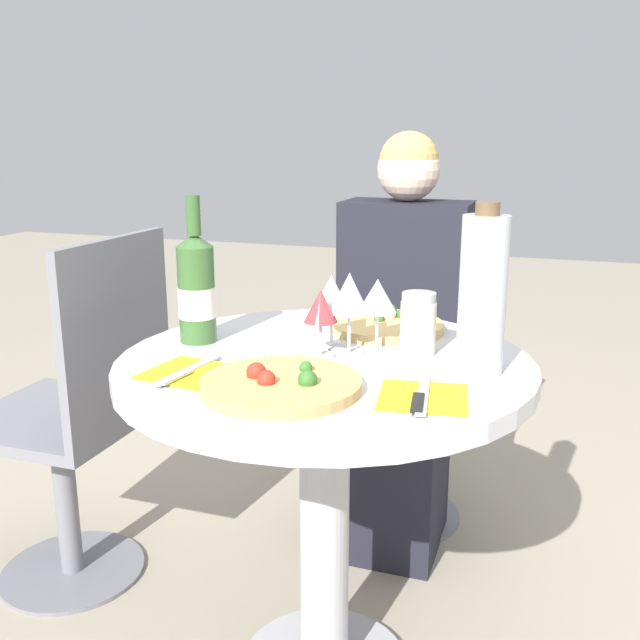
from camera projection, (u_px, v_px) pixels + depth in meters
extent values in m
cylinder|color=#B2B2B7|center=(325.00, 526.00, 1.53)|extent=(0.11, 0.11, 0.69)
cylinder|color=silver|center=(325.00, 367.00, 1.44)|extent=(0.84, 0.84, 0.04)
cylinder|color=slate|center=(398.00, 513.00, 2.28)|extent=(0.39, 0.39, 0.01)
cylinder|color=slate|center=(400.00, 451.00, 2.23)|extent=(0.06, 0.06, 0.45)
cube|color=slate|center=(402.00, 378.00, 2.17)|extent=(0.43, 0.43, 0.03)
cube|color=slate|center=(418.00, 286.00, 2.29)|extent=(0.43, 0.02, 0.47)
cube|color=black|center=(388.00, 468.00, 2.08)|extent=(0.31, 0.32, 0.48)
cube|color=black|center=(405.00, 290.00, 2.10)|extent=(0.37, 0.20, 0.52)
sphere|color=beige|center=(409.00, 170.00, 2.01)|extent=(0.18, 0.18, 0.18)
sphere|color=tan|center=(409.00, 162.00, 2.01)|extent=(0.17, 0.17, 0.17)
cylinder|color=slate|center=(73.00, 570.00, 1.98)|extent=(0.39, 0.39, 0.01)
cylinder|color=slate|center=(66.00, 499.00, 1.93)|extent=(0.06, 0.06, 0.45)
cube|color=slate|center=(58.00, 417.00, 1.87)|extent=(0.43, 0.43, 0.03)
cube|color=slate|center=(118.00, 333.00, 1.74)|extent=(0.02, 0.43, 0.47)
cylinder|color=tan|center=(281.00, 385.00, 1.25)|extent=(0.29, 0.29, 0.02)
sphere|color=#336B28|center=(308.00, 380.00, 1.23)|extent=(0.03, 0.03, 0.03)
sphere|color=#336B28|center=(306.00, 368.00, 1.30)|extent=(0.02, 0.02, 0.02)
sphere|color=#B22D1E|center=(266.00, 380.00, 1.23)|extent=(0.03, 0.03, 0.03)
sphere|color=#B22D1E|center=(256.00, 372.00, 1.26)|extent=(0.04, 0.04, 0.04)
cylinder|color=#DBB26B|center=(387.00, 326.00, 1.64)|extent=(0.26, 0.26, 0.02)
sphere|color=#336B28|center=(379.00, 319.00, 1.64)|extent=(0.02, 0.02, 0.02)
sphere|color=beige|center=(387.00, 314.00, 1.67)|extent=(0.04, 0.04, 0.04)
sphere|color=#336B28|center=(390.00, 311.00, 1.71)|extent=(0.03, 0.03, 0.03)
sphere|color=#B22D1E|center=(377.00, 311.00, 1.70)|extent=(0.04, 0.04, 0.04)
sphere|color=#336B28|center=(403.00, 315.00, 1.67)|extent=(0.03, 0.03, 0.03)
cylinder|color=#38602D|center=(197.00, 295.00, 1.53)|extent=(0.08, 0.08, 0.21)
cone|color=#38602D|center=(194.00, 240.00, 1.50)|extent=(0.08, 0.08, 0.03)
cylinder|color=#38602D|center=(193.00, 215.00, 1.49)|extent=(0.03, 0.03, 0.08)
cylinder|color=silver|center=(197.00, 302.00, 1.53)|extent=(0.08, 0.08, 0.07)
cylinder|color=silver|center=(482.00, 296.00, 1.31)|extent=(0.09, 0.09, 0.30)
cylinder|color=brown|center=(488.00, 209.00, 1.27)|extent=(0.04, 0.04, 0.02)
cylinder|color=silver|center=(418.00, 328.00, 1.45)|extent=(0.07, 0.07, 0.11)
cylinder|color=#B2B2B7|center=(419.00, 297.00, 1.44)|extent=(0.07, 0.07, 0.02)
cylinder|color=silver|center=(376.00, 350.00, 1.48)|extent=(0.06, 0.06, 0.00)
cylinder|color=silver|center=(377.00, 331.00, 1.47)|extent=(0.01, 0.01, 0.08)
cone|color=silver|center=(378.00, 295.00, 1.45)|extent=(0.08, 0.08, 0.07)
cylinder|color=silver|center=(321.00, 355.00, 1.45)|extent=(0.06, 0.06, 0.00)
cylinder|color=silver|center=(321.00, 338.00, 1.44)|extent=(0.01, 0.01, 0.07)
cone|color=#9E383D|center=(321.00, 306.00, 1.42)|extent=(0.07, 0.07, 0.07)
cylinder|color=silver|center=(331.00, 346.00, 1.51)|extent=(0.06, 0.06, 0.00)
cylinder|color=silver|center=(331.00, 327.00, 1.50)|extent=(0.01, 0.01, 0.08)
cone|color=silver|center=(331.00, 291.00, 1.48)|extent=(0.07, 0.07, 0.07)
cylinder|color=silver|center=(349.00, 353.00, 1.46)|extent=(0.06, 0.06, 0.00)
cylinder|color=silver|center=(349.00, 333.00, 1.45)|extent=(0.01, 0.01, 0.08)
cone|color=silver|center=(349.00, 293.00, 1.43)|extent=(0.08, 0.08, 0.08)
cube|color=yellow|center=(189.00, 372.00, 1.34)|extent=(0.17, 0.17, 0.00)
cube|color=silver|center=(189.00, 370.00, 1.34)|extent=(0.04, 0.19, 0.00)
cube|color=silver|center=(176.00, 377.00, 1.30)|extent=(0.03, 0.09, 0.00)
cube|color=yellow|center=(423.00, 397.00, 1.22)|extent=(0.17, 0.17, 0.00)
cube|color=silver|center=(423.00, 394.00, 1.21)|extent=(0.05, 0.19, 0.00)
cube|color=black|center=(418.00, 403.00, 1.17)|extent=(0.03, 0.09, 0.00)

